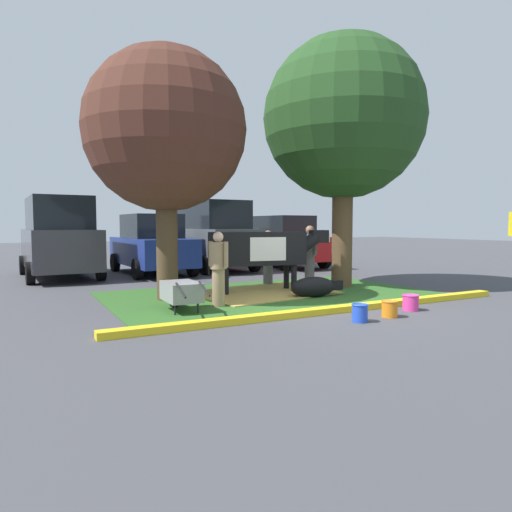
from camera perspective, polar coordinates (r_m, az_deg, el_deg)
The scene contains 19 objects.
ground_plane at distance 9.40m, azimuth 9.14°, elevation -6.31°, with size 80.00×80.00×0.00m, color #424247.
grass_island at distance 10.85m, azimuth 1.88°, elevation -4.84°, with size 7.54×4.66×0.02m, color #2D5B23.
curb_yellow at distance 8.81m, azimuth 10.04°, elevation -6.61°, with size 8.74×0.24×0.12m, color yellow.
hay_bedding at distance 10.97m, azimuth 0.74°, elevation -4.66°, with size 3.20×2.40×0.04m, color tan.
shade_tree_left at distance 10.34m, azimuth -11.30°, elevation 15.10°, with size 3.51×3.51×5.46m.
shade_tree_right at distance 12.67m, azimuth 10.94°, elevation 16.50°, with size 4.23×4.23×6.58m.
cow_holstein at distance 11.07m, azimuth 0.71°, elevation 0.90°, with size 3.11×1.08×1.53m.
calf_lying at distance 10.50m, azimuth 7.33°, elevation -3.90°, with size 1.32×0.60×0.48m.
person_handler at distance 12.29m, azimuth 6.76°, elevation 0.27°, with size 0.34×0.53×1.64m.
person_visitor_near at distance 12.46m, azimuth 1.52°, elevation -0.02°, with size 0.51×0.34×1.51m.
person_visitor_far at distance 9.18m, azimuth -4.75°, elevation -1.39°, with size 0.34×0.50×1.53m.
wheelbarrow at distance 8.80m, azimuth -9.41°, elevation -4.47°, with size 0.61×1.60×0.63m.
bucket_blue at distance 8.03m, azimuth 12.91°, elevation -6.94°, with size 0.29×0.29×0.31m.
bucket_orange at distance 8.58m, azimuth 16.43°, elevation -6.34°, with size 0.31×0.31×0.30m.
bucket_pink at distance 9.36m, azimuth 18.83°, elevation -5.51°, with size 0.33×0.33×0.31m.
suv_dark_grey at distance 15.61m, azimuth -23.50°, elevation 2.16°, with size 2.26×4.67×2.52m.
sedan_blue at distance 15.83m, azimuth -12.97°, elevation 1.37°, with size 2.16×4.47×2.02m.
suv_black at distance 16.95m, azimuth -5.55°, elevation 2.58°, with size 2.26×4.67×2.52m.
sedan_red at distance 18.12m, azimuth 3.51°, elevation 1.78°, with size 2.16×4.47×2.02m.
Camera 1 is at (-5.63, -7.35, 1.66)m, focal length 31.86 mm.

